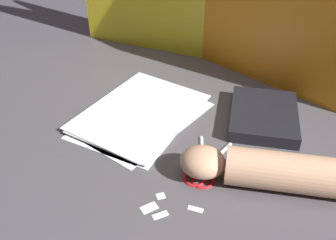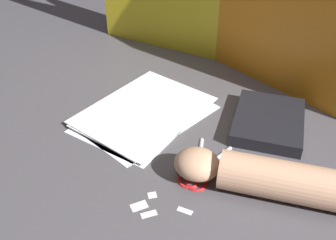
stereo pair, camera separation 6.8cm
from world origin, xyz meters
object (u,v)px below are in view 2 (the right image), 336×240
Objects in this scene: paper_stack at (144,112)px; book_closed at (268,121)px; scissors at (198,171)px; hand_forearm at (268,178)px.

book_closed is at bearing 29.34° from paper_stack.
hand_forearm is (0.13, 0.04, 0.03)m from scissors.
paper_stack is at bearing 172.23° from hand_forearm.
hand_forearm reaches higher than scissors.
book_closed reaches higher than scissors.
hand_forearm is (0.36, -0.05, 0.03)m from paper_stack.
book_closed reaches higher than paper_stack.
hand_forearm is at bearing 15.67° from scissors.
hand_forearm is at bearing -7.77° from paper_stack.
book_closed is 0.70× the size of hand_forearm.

